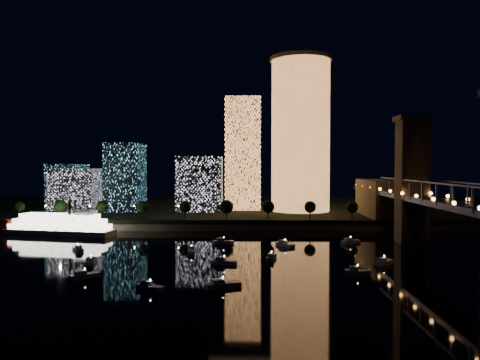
% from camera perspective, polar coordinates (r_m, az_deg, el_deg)
% --- Properties ---
extents(ground, '(520.00, 520.00, 0.00)m').
position_cam_1_polar(ground, '(138.78, 0.96, -10.98)').
color(ground, black).
rests_on(ground, ground).
extents(far_bank, '(420.00, 160.00, 5.00)m').
position_cam_1_polar(far_bank, '(296.62, 0.89, -3.55)').
color(far_bank, black).
rests_on(far_bank, ground).
extents(seawall, '(420.00, 6.00, 3.00)m').
position_cam_1_polar(seawall, '(219.25, 0.91, -5.78)').
color(seawall, '#6B5E4C').
rests_on(seawall, ground).
extents(tower_cylindrical, '(34.00, 34.00, 84.53)m').
position_cam_1_polar(tower_cylindrical, '(261.56, 7.38, 5.54)').
color(tower_cylindrical, '#FF9D51').
rests_on(tower_cylindrical, far_bank).
extents(tower_rectangular, '(20.08, 20.08, 63.90)m').
position_cam_1_polar(tower_rectangular, '(270.03, 0.36, 3.23)').
color(tower_rectangular, '#FF9D51').
rests_on(tower_rectangular, far_bank).
extents(midrise_blocks, '(98.12, 34.06, 37.47)m').
position_cam_1_polar(midrise_blocks, '(268.65, -13.78, -0.41)').
color(midrise_blocks, silver).
rests_on(midrise_blocks, far_bank).
extents(truss_bridge, '(13.00, 266.00, 50.00)m').
position_cam_1_polar(truss_bridge, '(154.26, 25.94, -3.76)').
color(truss_bridge, navy).
rests_on(truss_bridge, ground).
extents(riverboat, '(53.55, 20.66, 15.82)m').
position_cam_1_polar(riverboat, '(221.72, -21.61, -5.17)').
color(riverboat, silver).
rests_on(riverboat, ground).
extents(motorboats, '(109.77, 74.64, 2.78)m').
position_cam_1_polar(motorboats, '(151.80, -2.11, -9.54)').
color(motorboats, silver).
rests_on(motorboats, ground).
extents(esplanade_trees, '(165.41, 6.61, 8.81)m').
position_cam_1_polar(esplanade_trees, '(225.95, -6.34, -3.27)').
color(esplanade_trees, black).
rests_on(esplanade_trees, far_bank).
extents(street_lamps, '(132.70, 0.70, 5.65)m').
position_cam_1_polar(street_lamps, '(232.75, -7.50, -3.48)').
color(street_lamps, black).
rests_on(street_lamps, far_bank).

